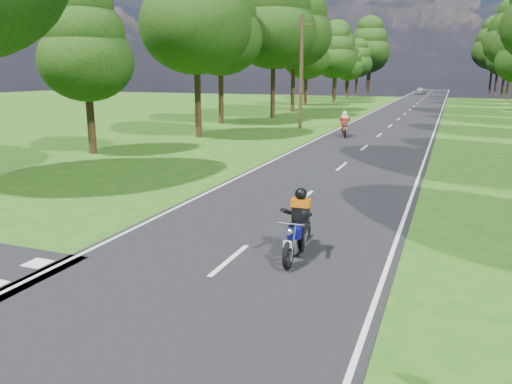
% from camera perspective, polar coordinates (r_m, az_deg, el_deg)
% --- Properties ---
extents(ground, '(160.00, 160.00, 0.00)m').
position_cam_1_polar(ground, '(9.50, -8.11, -11.89)').
color(ground, '#1F5413').
rests_on(ground, ground).
extents(main_road, '(7.00, 140.00, 0.02)m').
position_cam_1_polar(main_road, '(57.73, 17.16, 8.97)').
color(main_road, black).
rests_on(main_road, ground).
extents(road_markings, '(7.40, 140.00, 0.01)m').
position_cam_1_polar(road_markings, '(55.88, 16.86, 8.87)').
color(road_markings, silver).
rests_on(road_markings, main_road).
extents(treeline, '(40.00, 115.35, 14.78)m').
position_cam_1_polar(treeline, '(67.68, 19.62, 16.39)').
color(treeline, black).
rests_on(treeline, ground).
extents(telegraph_pole, '(1.20, 0.26, 8.00)m').
position_cam_1_polar(telegraph_pole, '(36.90, 5.20, 13.54)').
color(telegraph_pole, '#382616').
rests_on(telegraph_pole, ground).
extents(rider_near_blue, '(0.68, 1.87, 1.54)m').
position_cam_1_polar(rider_near_blue, '(11.11, 4.83, -3.60)').
color(rider_near_blue, '#0C0B7D').
rests_on(rider_near_blue, main_road).
extents(rider_far_red, '(1.11, 2.03, 1.61)m').
position_cam_1_polar(rider_far_red, '(32.56, 10.10, 7.67)').
color(rider_far_red, maroon).
rests_on(rider_far_red, main_road).
extents(distant_car, '(2.18, 4.00, 1.29)m').
position_cam_1_polar(distant_car, '(97.86, 18.31, 10.93)').
color(distant_car, '#B7BABF').
rests_on(distant_car, main_road).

